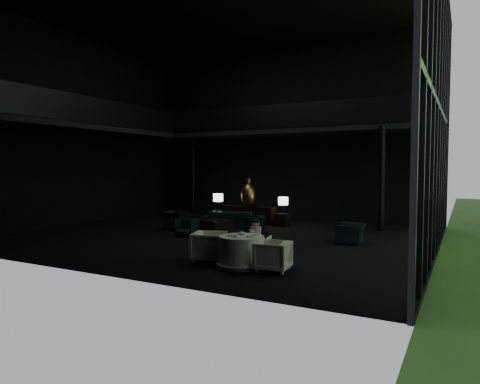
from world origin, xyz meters
The scene contains 35 objects.
floor centered at (0.00, 0.00, 0.00)m, with size 14.00×12.00×0.02m, color black.
ceiling centered at (0.00, 0.00, 8.00)m, with size 14.00×12.00×0.02m, color black.
wall_back centered at (0.00, 6.00, 4.00)m, with size 14.00×0.04×8.00m, color black.
wall_front centered at (0.00, -6.00, 4.00)m, with size 14.00×0.04×8.00m, color black.
wall_left centered at (-7.00, 0.00, 4.00)m, with size 0.04×12.00×8.00m, color black.
curtain_wall centered at (6.95, 0.00, 4.00)m, with size 0.20×12.00×8.00m, color black, non-canonical shape.
mezzanine_left centered at (-6.00, 0.00, 4.00)m, with size 2.00×12.00×0.25m, color black.
mezzanine_back centered at (1.00, 5.00, 4.00)m, with size 12.00×2.00×0.25m, color black.
railing_left centered at (-5.00, 0.00, 4.60)m, with size 0.06×12.00×1.00m, color black.
railing_back centered at (1.00, 4.00, 4.60)m, with size 12.00×0.06×1.00m, color black.
column_nw centered at (-5.00, 5.70, 2.00)m, with size 0.24×0.24×4.00m, color black.
column_ne centered at (4.80, 4.00, 2.00)m, with size 0.24×0.24×4.00m, color black.
console centered at (-0.64, 3.58, 0.37)m, with size 2.33×0.53×0.74m, color black.
bronze_urn centered at (-0.64, 3.49, 1.26)m, with size 0.65×0.65×1.20m.
side_table_left centered at (-2.24, 3.64, 0.25)m, with size 0.46×0.46×0.51m, color black.
table_lamp_left centered at (-2.24, 3.64, 1.03)m, with size 0.44×0.44×0.74m.
side_table_right centered at (0.96, 3.46, 0.26)m, with size 0.47×0.47×0.52m, color black.
table_lamp_right centered at (0.96, 3.54, 1.00)m, with size 0.41×0.41×0.68m.
sofa centered at (-0.73, 2.14, 0.50)m, with size 2.56×0.75×1.00m, color black.
lounge_armchair_west centered at (-2.24, 0.49, 0.43)m, with size 0.84×0.79×0.87m, color black.
lounge_armchair_east centered at (0.92, 0.76, 0.39)m, with size 0.75×0.70×0.77m, color black.
lounge_armchair_south centered at (-0.98, -0.61, 0.31)m, with size 0.60×0.56×0.61m, color black.
window_armchair centered at (4.45, 0.70, 0.37)m, with size 0.84×0.55×0.74m, color black.
coffee_table centered at (-0.76, 1.05, 0.20)m, with size 0.91×0.91×0.41m, color black.
dining_table centered at (2.84, -3.77, 0.33)m, with size 1.26×1.26×0.75m.
dining_chair_north centered at (2.83, -2.86, 0.31)m, with size 0.60×0.56×0.62m, color beige.
dining_chair_east centered at (3.70, -3.83, 0.39)m, with size 0.75×0.70×0.77m, color beige.
dining_chair_west centered at (1.84, -3.64, 0.46)m, with size 0.89×0.83×0.91m, color beige.
child centered at (2.78, -2.83, 0.75)m, with size 0.29×0.29×0.62m.
plate_a centered at (2.65, -3.88, 0.76)m, with size 0.27×0.27×0.02m, color white.
plate_b centered at (3.11, -3.50, 0.76)m, with size 0.21×0.21×0.01m, color white.
saucer centered at (3.12, -3.84, 0.76)m, with size 0.15×0.15×0.01m, color white.
coffee_cup centered at (3.10, -3.90, 0.79)m, with size 0.07×0.07×0.05m, color white.
cereal_bowl centered at (2.76, -3.60, 0.79)m, with size 0.17×0.17×0.08m, color white.
cream_pot centered at (2.84, -4.09, 0.78)m, with size 0.06×0.06×0.07m, color #99999E.
Camera 1 is at (7.64, -12.91, 2.41)m, focal length 32.00 mm.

